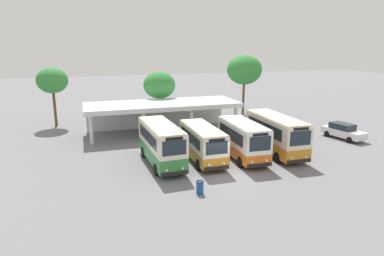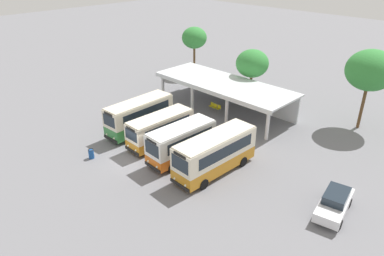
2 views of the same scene
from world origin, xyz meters
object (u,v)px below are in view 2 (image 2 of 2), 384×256
at_px(city_bus_nearest_orange, 139,115).
at_px(city_bus_middle_cream, 181,141).
at_px(parked_car_flank, 335,202).
at_px(waiting_chair_middle_seat, 219,108).
at_px(waiting_chair_second_from_end, 215,107).
at_px(litter_bin_apron, 91,154).
at_px(city_bus_second_in_row, 160,128).
at_px(city_bus_fourth_amber, 215,152).
at_px(waiting_chair_end_by_column, 212,105).

relative_size(city_bus_nearest_orange, city_bus_middle_cream, 1.14).
distance_m(parked_car_flank, waiting_chair_middle_seat, 18.93).
bearing_deg(city_bus_nearest_orange, waiting_chair_second_from_end, 78.05).
height_order(waiting_chair_second_from_end, litter_bin_apron, litter_bin_apron).
bearing_deg(waiting_chair_middle_seat, city_bus_second_in_row, -84.34).
height_order(city_bus_nearest_orange, parked_car_flank, city_bus_nearest_orange).
relative_size(city_bus_nearest_orange, city_bus_fourth_amber, 0.95).
bearing_deg(litter_bin_apron, waiting_chair_end_by_column, 88.94).
height_order(parked_car_flank, waiting_chair_middle_seat, parked_car_flank).
bearing_deg(city_bus_fourth_amber, city_bus_middle_cream, -171.40).
height_order(city_bus_middle_cream, waiting_chair_second_from_end, city_bus_middle_cream).
height_order(city_bus_second_in_row, parked_car_flank, city_bus_second_in_row).
bearing_deg(waiting_chair_second_from_end, waiting_chair_end_by_column, 172.85).
height_order(city_bus_second_in_row, city_bus_middle_cream, city_bus_middle_cream).
height_order(city_bus_middle_cream, waiting_chair_middle_seat, city_bus_middle_cream).
height_order(city_bus_second_in_row, waiting_chair_end_by_column, city_bus_second_in_row).
xyz_separation_m(city_bus_middle_cream, waiting_chair_middle_seat, (-4.43, 10.14, -1.26)).
bearing_deg(parked_car_flank, litter_bin_apron, -156.19).
bearing_deg(parked_car_flank, city_bus_second_in_row, -172.78).
relative_size(waiting_chair_middle_seat, litter_bin_apron, 0.96).
relative_size(city_bus_nearest_orange, waiting_chair_middle_seat, 8.78).
distance_m(parked_car_flank, waiting_chair_second_from_end, 19.44).
bearing_deg(waiting_chair_second_from_end, parked_car_flank, -22.58).
bearing_deg(waiting_chair_middle_seat, parked_car_flank, -23.31).
height_order(city_bus_middle_cream, city_bus_fourth_amber, city_bus_fourth_amber).
bearing_deg(litter_bin_apron, city_bus_fourth_amber, 33.49).
xyz_separation_m(city_bus_fourth_amber, waiting_chair_second_from_end, (-8.48, 9.59, -1.36)).
relative_size(city_bus_nearest_orange, waiting_chair_end_by_column, 8.78).
distance_m(parked_car_flank, litter_bin_apron, 20.55).
bearing_deg(litter_bin_apron, city_bus_middle_cream, 44.01).
xyz_separation_m(city_bus_second_in_row, waiting_chair_end_by_column, (-2.07, 9.62, -1.13)).
xyz_separation_m(city_bus_second_in_row, city_bus_fourth_amber, (6.97, -0.04, 0.23)).
bearing_deg(waiting_chair_end_by_column, waiting_chair_second_from_end, -7.15).
bearing_deg(city_bus_middle_cream, litter_bin_apron, -135.99).
relative_size(waiting_chair_second_from_end, waiting_chair_middle_seat, 1.00).
xyz_separation_m(city_bus_nearest_orange, litter_bin_apron, (1.12, -6.42, -1.40)).
bearing_deg(litter_bin_apron, parked_car_flank, 23.81).
distance_m(parked_car_flank, waiting_chair_end_by_column, 19.98).
bearing_deg(city_bus_middle_cream, waiting_chair_second_from_end, 116.27).
bearing_deg(city_bus_nearest_orange, waiting_chair_end_by_column, 81.43).
bearing_deg(city_bus_second_in_row, city_bus_middle_cream, -9.26).
relative_size(waiting_chair_end_by_column, litter_bin_apron, 0.96).
bearing_deg(city_bus_nearest_orange, city_bus_second_in_row, -3.42).
bearing_deg(city_bus_second_in_row, waiting_chair_middle_seat, 95.66).
bearing_deg(waiting_chair_middle_seat, city_bus_fourth_amber, -50.53).
bearing_deg(city_bus_second_in_row, city_bus_nearest_orange, 176.58).
height_order(city_bus_fourth_amber, litter_bin_apron, city_bus_fourth_amber).
bearing_deg(city_bus_middle_cream, waiting_chair_middle_seat, 113.61).
height_order(city_bus_fourth_amber, waiting_chair_second_from_end, city_bus_fourth_amber).
xyz_separation_m(waiting_chair_second_from_end, litter_bin_apron, (-0.85, -15.76, -0.07)).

